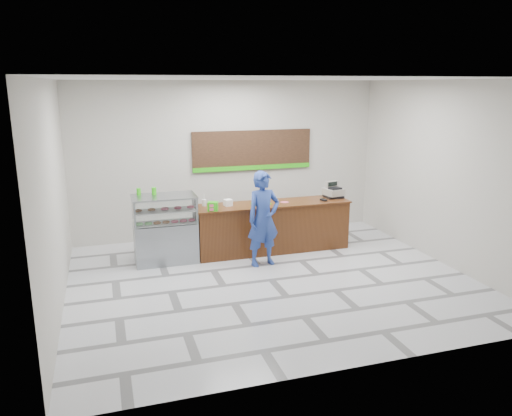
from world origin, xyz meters
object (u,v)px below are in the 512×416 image
object	(u,v)px
cash_register	(333,192)
serving_tray	(261,204)
display_case	(165,228)
customer	(263,219)
sales_counter	(272,227)

from	to	relation	value
cash_register	serving_tray	world-z (taller)	cash_register
display_case	customer	size ratio (longest dim) A/B	0.72
cash_register	customer	size ratio (longest dim) A/B	0.24
sales_counter	cash_register	distance (m)	1.57
cash_register	serving_tray	size ratio (longest dim) A/B	1.12
sales_counter	display_case	distance (m)	2.23
serving_tray	customer	distance (m)	0.75
sales_counter	serving_tray	distance (m)	0.58
display_case	serving_tray	bearing A→B (deg)	-0.67
display_case	sales_counter	bearing A→B (deg)	0.01
sales_counter	customer	xyz separation A→B (m)	(-0.44, -0.74, 0.40)
customer	display_case	bearing A→B (deg)	147.29
serving_tray	customer	size ratio (longest dim) A/B	0.21
customer	cash_register	bearing A→B (deg)	14.15
cash_register	customer	distance (m)	2.06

